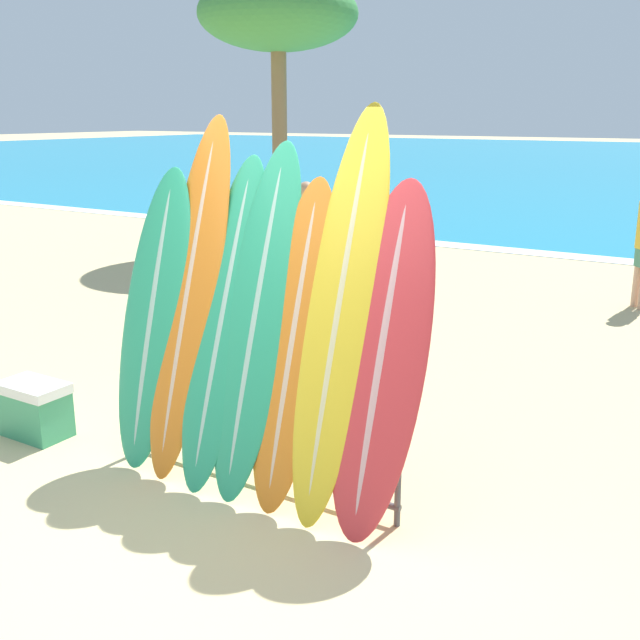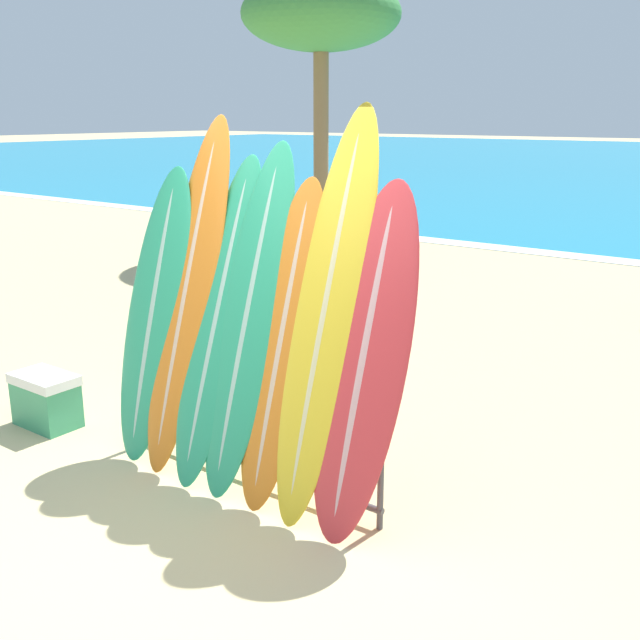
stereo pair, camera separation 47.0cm
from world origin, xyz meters
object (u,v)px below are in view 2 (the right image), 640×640
(surfboard_slot_4, at_px, (282,344))
(surfboard_slot_6, at_px, (365,362))
(surfboard_rack, at_px, (250,412))
(surfboard_slot_5, at_px, (327,315))
(surfboard_slot_3, at_px, (249,319))
(surfboard_slot_1, at_px, (188,294))
(surfboard_slot_2, at_px, (219,320))
(palm_tree, at_px, (321,18))
(person_far_left, at_px, (336,237))
(cooler_box, at_px, (46,400))
(surfboard_slot_0, at_px, (155,314))

(surfboard_slot_4, relative_size, surfboard_slot_6, 0.99)
(surfboard_rack, height_order, surfboard_slot_6, surfboard_slot_6)
(surfboard_slot_4, relative_size, surfboard_slot_5, 0.82)
(surfboard_slot_3, xyz_separation_m, surfboard_slot_5, (0.61, 0.03, 0.12))
(surfboard_rack, relative_size, surfboard_slot_5, 0.84)
(surfboard_rack, bearing_deg, surfboard_slot_3, 111.75)
(surfboard_slot_1, bearing_deg, surfboard_slot_4, -3.46)
(surfboard_slot_2, relative_size, palm_tree, 0.47)
(surfboard_rack, bearing_deg, surfboard_slot_4, 0.99)
(surfboard_slot_6, xyz_separation_m, person_far_left, (-3.46, 4.58, -0.18))
(surfboard_rack, relative_size, surfboard_slot_4, 1.03)
(surfboard_rack, relative_size, surfboard_slot_1, 0.87)
(surfboard_rack, relative_size, surfboard_slot_2, 0.97)
(surfboard_slot_4, distance_m, cooler_box, 2.42)
(surfboard_slot_3, bearing_deg, person_far_left, 119.00)
(surfboard_slot_5, bearing_deg, surfboard_rack, -173.56)
(surfboard_slot_5, relative_size, surfboard_slot_6, 1.21)
(surfboard_slot_5, bearing_deg, surfboard_slot_6, -11.07)
(surfboard_slot_5, distance_m, cooler_box, 2.79)
(person_far_left, xyz_separation_m, cooler_box, (0.57, -4.86, -0.65))
(surfboard_slot_4, bearing_deg, surfboard_slot_1, 176.54)
(surfboard_slot_2, xyz_separation_m, surfboard_slot_6, (1.21, -0.02, -0.05))
(surfboard_rack, relative_size, surfboard_slot_6, 1.02)
(surfboard_slot_5, distance_m, surfboard_slot_6, 0.40)
(surfboard_slot_0, relative_size, surfboard_slot_3, 0.92)
(surfboard_rack, bearing_deg, surfboard_slot_5, 6.44)
(surfboard_slot_2, distance_m, surfboard_slot_4, 0.58)
(surfboard_slot_6, relative_size, palm_tree, 0.44)
(palm_tree, bearing_deg, cooler_box, -68.82)
(cooler_box, bearing_deg, surfboard_slot_6, 5.47)
(surfboard_rack, height_order, palm_tree, palm_tree)
(surfboard_slot_3, height_order, surfboard_slot_4, surfboard_slot_3)
(surfboard_slot_3, relative_size, palm_tree, 0.49)
(surfboard_slot_2, xyz_separation_m, surfboard_slot_5, (0.88, 0.04, 0.17))
(surfboard_slot_1, bearing_deg, surfboard_slot_3, -2.43)
(person_far_left, bearing_deg, surfboard_slot_0, -13.43)
(surfboard_slot_3, bearing_deg, surfboard_slot_0, -177.39)
(surfboard_slot_1, bearing_deg, surfboard_rack, -5.59)
(palm_tree, bearing_deg, surfboard_slot_3, -56.50)
(surfboard_slot_2, xyz_separation_m, cooler_box, (-1.68, -0.30, -0.88))
(surfboard_slot_1, bearing_deg, surfboard_slot_2, -5.90)
(person_far_left, bearing_deg, palm_tree, -173.61)
(surfboard_slot_1, height_order, surfboard_slot_4, surfboard_slot_1)
(surfboard_slot_2, relative_size, person_far_left, 1.38)
(surfboard_slot_5, xyz_separation_m, cooler_box, (-2.57, -0.34, -1.05))
(surfboard_rack, height_order, surfboard_slot_4, surfboard_slot_4)
(person_far_left, height_order, cooler_box, person_far_left)
(surfboard_slot_6, bearing_deg, cooler_box, -174.53)
(surfboard_slot_0, bearing_deg, surfboard_slot_2, 3.04)
(surfboard_rack, distance_m, surfboard_slot_3, 0.64)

